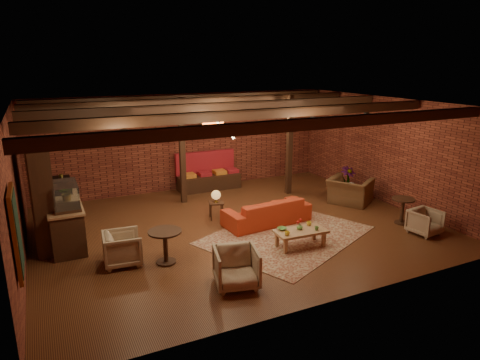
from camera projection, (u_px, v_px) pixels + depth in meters
name	position (u px, v px, depth m)	size (l,w,h in m)	color
floor	(237.00, 227.00, 11.26)	(10.00, 10.00, 0.00)	#36170D
ceiling	(237.00, 105.00, 10.39)	(10.00, 8.00, 0.02)	black
wall_back	(186.00, 142.00, 14.31)	(10.00, 0.02, 3.20)	maroon
wall_front	(335.00, 220.00, 7.35)	(10.00, 0.02, 3.20)	maroon
wall_left	(16.00, 194.00, 8.77)	(0.02, 8.00, 3.20)	maroon
wall_right	(387.00, 151.00, 12.89)	(0.02, 8.00, 3.20)	maroon
ceiling_beams	(237.00, 110.00, 10.43)	(9.80, 6.40, 0.22)	black
ceiling_pipe	(212.00, 112.00, 11.88)	(0.12, 0.12, 9.60)	black
post_left	(182.00, 151.00, 12.84)	(0.16, 0.16, 3.20)	black
post_right	(289.00, 146.00, 13.72)	(0.16, 0.16, 3.20)	black
service_counter	(64.00, 209.00, 10.22)	(0.80, 2.50, 1.60)	black
plant_counter	(66.00, 190.00, 10.32)	(0.35, 0.39, 0.30)	#337F33
shelving_hutch	(44.00, 195.00, 10.04)	(0.52, 2.00, 2.40)	black
chalkboard_menu	(17.00, 233.00, 6.79)	(0.08, 0.96, 1.46)	black
banquette	(209.00, 175.00, 14.46)	(2.10, 0.70, 1.00)	#A81C26
service_sign	(213.00, 122.00, 13.57)	(0.86, 0.06, 0.30)	#FF5A19
ceiling_spotlights	(237.00, 119.00, 10.49)	(6.40, 4.40, 0.28)	black
rug	(286.00, 235.00, 10.73)	(3.88, 2.97, 0.01)	maroon
sofa	(267.00, 211.00, 11.43)	(2.36, 0.92, 0.69)	#B02F18
coffee_table	(300.00, 232.00, 9.99)	(1.24, 0.66, 0.67)	olive
side_table_lamp	(216.00, 197.00, 11.71)	(0.48, 0.48, 0.82)	black
round_table_left	(165.00, 241.00, 9.15)	(0.72, 0.72, 0.75)	black
armchair_a	(122.00, 247.00, 9.14)	(0.77, 0.72, 0.79)	beige
armchair_b	(236.00, 266.00, 8.24)	(0.82, 0.77, 0.84)	beige
armchair_right	(350.00, 187.00, 13.00)	(1.21, 0.78, 1.05)	brown
side_table_book	(349.00, 185.00, 13.37)	(0.55, 0.55, 0.52)	black
round_table_right	(403.00, 207.00, 11.41)	(0.60, 0.60, 0.70)	black
armchair_far	(425.00, 221.00, 10.75)	(0.68, 0.63, 0.70)	beige
plant_tall	(349.00, 153.00, 13.55)	(1.58, 1.58, 2.83)	#4C7F4C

